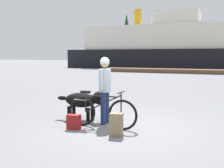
{
  "coord_description": "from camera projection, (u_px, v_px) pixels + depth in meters",
  "views": [
    {
      "loc": [
        2.43,
        -6.07,
        1.78
      ],
      "look_at": [
        -0.31,
        0.5,
        1.02
      ],
      "focal_mm": 43.35,
      "sensor_mm": 36.0,
      "label": 1
    }
  ],
  "objects": [
    {
      "name": "ground_plane",
      "position": [
        116.0,
        128.0,
        6.69
      ],
      "size": [
        160.0,
        160.0,
        0.0
      ],
      "primitive_type": "plane",
      "color": "slate"
    },
    {
      "name": "bicycle",
      "position": [
        101.0,
        112.0,
        6.63
      ],
      "size": [
        1.84,
        0.44,
        0.92
      ],
      "color": "black",
      "rests_on": "ground_plane"
    },
    {
      "name": "person_cyclist",
      "position": [
        105.0,
        84.0,
        7.0
      ],
      "size": [
        0.32,
        0.53,
        1.74
      ],
      "color": "navy",
      "rests_on": "ground_plane"
    },
    {
      "name": "dog",
      "position": [
        84.0,
        100.0,
        7.45
      ],
      "size": [
        1.49,
        0.47,
        0.82
      ],
      "color": "black",
      "rests_on": "ground_plane"
    },
    {
      "name": "backpack",
      "position": [
        116.0,
        124.0,
        5.98
      ],
      "size": [
        0.3,
        0.24,
        0.51
      ],
      "primitive_type": "cube",
      "rotation": [
        0.0,
        0.0,
        0.14
      ],
      "color": "#8C7251",
      "rests_on": "ground_plane"
    },
    {
      "name": "handbag_pannier",
      "position": [
        74.0,
        122.0,
        6.54
      ],
      "size": [
        0.33,
        0.2,
        0.35
      ],
      "primitive_type": "cube",
      "rotation": [
        0.0,
        0.0,
        0.06
      ],
      "color": "maroon",
      "rests_on": "ground_plane"
    },
    {
      "name": "dock_pier",
      "position": [
        179.0,
        71.0,
        27.23
      ],
      "size": [
        15.61,
        2.05,
        0.4
      ],
      "primitive_type": "cube",
      "color": "brown",
      "rests_on": "ground_plane"
    },
    {
      "name": "ferry_boat",
      "position": [
        159.0,
        48.0,
        37.23
      ],
      "size": [
        24.57,
        7.3,
        8.16
      ],
      "color": "black",
      "rests_on": "ground_plane"
    },
    {
      "name": "pine_tree_far_left",
      "position": [
        126.0,
        33.0,
        55.02
      ],
      "size": [
        2.86,
        2.86,
        10.18
      ],
      "color": "#4C331E",
      "rests_on": "ground_plane"
    },
    {
      "name": "pine_tree_center",
      "position": [
        200.0,
        33.0,
        50.65
      ],
      "size": [
        2.96,
        2.96,
        9.27
      ],
      "color": "#4C331E",
      "rests_on": "ground_plane"
    }
  ]
}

